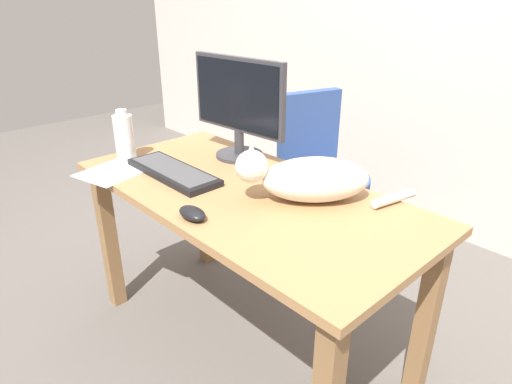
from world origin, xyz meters
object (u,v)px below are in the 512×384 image
keyboard (173,172)px  water_bottle (124,137)px  computer_mouse (192,213)px  office_chair (320,193)px  monitor (238,104)px  cat (309,178)px

keyboard → water_bottle: water_bottle is taller
water_bottle → computer_mouse: bearing=-10.1°
computer_mouse → water_bottle: size_ratio=0.52×
keyboard → computer_mouse: 0.38m
office_chair → computer_mouse: (0.30, -1.02, 0.35)m
water_bottle → office_chair: bearing=70.0°
monitor → computer_mouse: (0.33, -0.48, -0.21)m
monitor → water_bottle: bearing=-129.6°
cat → computer_mouse: (-0.16, -0.37, -0.06)m
computer_mouse → water_bottle: bearing=169.9°
cat → water_bottle: (-0.79, -0.25, 0.02)m
office_chair → keyboard: bearing=-92.9°
keyboard → monitor: bearing=87.1°
keyboard → water_bottle: (-0.29, -0.04, 0.08)m
monitor → cat: bearing=-13.1°
water_bottle → monitor: bearing=50.4°
office_chair → computer_mouse: bearing=-73.5°
cat → computer_mouse: cat is taller
keyboard → cat: (0.50, 0.21, 0.07)m
computer_mouse → water_bottle: (-0.63, 0.11, 0.08)m
office_chair → water_bottle: bearing=-110.0°
cat → computer_mouse: 0.40m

